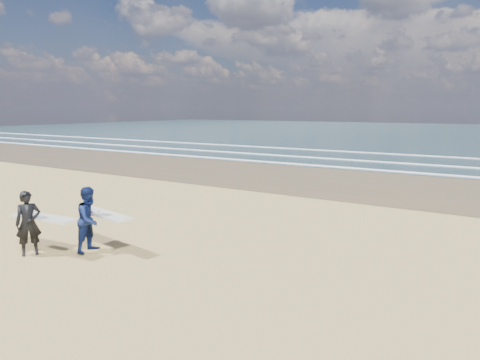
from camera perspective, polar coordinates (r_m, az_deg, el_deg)
The scene contains 2 objects.
surfer_near at distance 13.68m, azimuth -26.18°, elevation -5.11°, with size 2.24×1.13×1.87m.
surfer_far at distance 13.33m, azimuth -19.25°, elevation -4.92°, with size 2.26×1.30×1.94m.
Camera 1 is at (11.31, -6.45, 4.18)m, focal length 32.00 mm.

